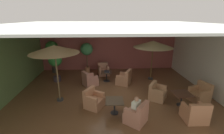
{
  "coord_description": "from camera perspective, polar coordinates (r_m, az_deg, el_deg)",
  "views": [
    {
      "loc": [
        -0.44,
        -7.26,
        3.88
      ],
      "look_at": [
        0.0,
        0.43,
        1.39
      ],
      "focal_mm": 24.95,
      "sensor_mm": 36.0,
      "label": 1
    }
  ],
  "objects": [
    {
      "name": "ground_plane",
      "position": [
        8.24,
        0.18,
        -10.27
      ],
      "size": [
        10.11,
        8.67,
        0.02
      ],
      "primitive_type": "cube",
      "color": "brown"
    },
    {
      "name": "wall_back_brick",
      "position": [
        11.75,
        -1.09,
        7.49
      ],
      "size": [
        10.11,
        0.08,
        3.52
      ],
      "primitive_type": "cube",
      "color": "#974A44",
      "rests_on": "ground_plane"
    },
    {
      "name": "wall_left_accent",
      "position": [
        8.83,
        -34.34,
        0.82
      ],
      "size": [
        0.08,
        8.67,
        3.52
      ],
      "primitive_type": "cube",
      "color": "#597942",
      "rests_on": "ground_plane"
    },
    {
      "name": "wall_right_plain",
      "position": [
        9.32,
        32.69,
        1.87
      ],
      "size": [
        0.08,
        8.67,
        3.52
      ],
      "primitive_type": "cube",
      "color": "silver",
      "rests_on": "ground_plane"
    },
    {
      "name": "ceiling_slab",
      "position": [
        7.28,
        0.2,
        15.29
      ],
      "size": [
        10.11,
        8.67,
        0.06
      ],
      "primitive_type": "cube",
      "color": "silver",
      "rests_on": "wall_back_brick"
    },
    {
      "name": "cafe_table_front_left",
      "position": [
        9.77,
        -2.02,
        -2.74
      ],
      "size": [
        0.69,
        0.69,
        0.61
      ],
      "color": "black",
      "rests_on": "ground_plane"
    },
    {
      "name": "armchair_front_left_north",
      "position": [
        9.28,
        -8.17,
        -4.86
      ],
      "size": [
        1.01,
        1.0,
        0.87
      ],
      "color": "#B07563",
      "rests_on": "ground_plane"
    },
    {
      "name": "armchair_front_left_east",
      "position": [
        9.41,
        4.55,
        -4.36
      ],
      "size": [
        1.05,
        1.07,
        0.91
      ],
      "color": "#AD7755",
      "rests_on": "ground_plane"
    },
    {
      "name": "armchair_front_left_south",
      "position": [
        10.9,
        -3.16,
        -1.26
      ],
      "size": [
        0.81,
        0.84,
        0.82
      ],
      "color": "tan",
      "rests_on": "ground_plane"
    },
    {
      "name": "cafe_table_front_right",
      "position": [
        7.82,
        24.28,
        -9.55
      ],
      "size": [
        0.81,
        0.81,
        0.61
      ],
      "color": "black",
      "rests_on": "ground_plane"
    },
    {
      "name": "armchair_front_right_north",
      "position": [
        8.67,
        29.49,
        -8.76
      ],
      "size": [
        0.96,
        0.96,
        0.91
      ],
      "color": "#AF7D53",
      "rests_on": "ground_plane"
    },
    {
      "name": "armchair_front_right_east",
      "position": [
        8.05,
        16.2,
        -9.22
      ],
      "size": [
        1.04,
        1.06,
        0.81
      ],
      "color": "tan",
      "rests_on": "ground_plane"
    },
    {
      "name": "armchair_front_right_south",
      "position": [
        7.05,
        28.12,
        -14.86
      ],
      "size": [
        0.83,
        0.81,
        0.87
      ],
      "color": "tan",
      "rests_on": "ground_plane"
    },
    {
      "name": "cafe_table_mid_center",
      "position": [
        6.61,
        0.92,
        -12.98
      ],
      "size": [
        0.76,
        0.76,
        0.61
      ],
      "color": "black",
      "rests_on": "ground_plane"
    },
    {
      "name": "armchair_mid_center_north",
      "position": [
        7.15,
        -6.7,
        -12.1
      ],
      "size": [
        1.0,
        1.01,
        0.86
      ],
      "color": "#B47A55",
      "rests_on": "ground_plane"
    },
    {
      "name": "armchair_mid_center_east",
      "position": [
        6.24,
        9.01,
        -17.0
      ],
      "size": [
        1.02,
        1.03,
        0.89
      ],
      "color": "#B2755C",
      "rests_on": "ground_plane"
    },
    {
      "name": "patio_umbrella_tall_red",
      "position": [
        9.94,
        14.85,
        8.07
      ],
      "size": [
        2.42,
        2.42,
        2.5
      ],
      "color": "#2D2D2D",
      "rests_on": "ground_plane"
    },
    {
      "name": "patio_umbrella_center_beige",
      "position": [
        7.32,
        -20.35,
        6.03
      ],
      "size": [
        2.18,
        2.18,
        2.71
      ],
      "color": "#2D2D2D",
      "rests_on": "ground_plane"
    },
    {
      "name": "potted_tree_left_corner",
      "position": [
        11.05,
        -9.28,
        5.9
      ],
      "size": [
        0.86,
        0.86,
        2.18
      ],
      "color": "#AF6D49",
      "rests_on": "ground_plane"
    },
    {
      "name": "potted_tree_mid_left",
      "position": [
        11.75,
        -21.12,
        6.2
      ],
      "size": [
        0.88,
        0.88,
        2.29
      ],
      "color": "#353329",
      "rests_on": "ground_plane"
    },
    {
      "name": "potted_tree_mid_right",
      "position": [
        10.1,
        -20.05,
        1.64
      ],
      "size": [
        0.8,
        0.8,
        1.79
      ],
      "color": "#382C33",
      "rests_on": "ground_plane"
    },
    {
      "name": "patron_blue_shirt",
      "position": [
        6.04,
        8.83,
        -13.83
      ],
      "size": [
        0.4,
        0.42,
        0.65
      ],
      "color": "silver",
      "rests_on": "ground_plane"
    },
    {
      "name": "iced_drink_cup",
      "position": [
        9.58,
        -1.63,
        -1.76
      ],
      "size": [
        0.08,
        0.08,
        0.11
      ],
      "primitive_type": "cylinder",
      "color": "white",
      "rests_on": "cafe_table_front_left"
    },
    {
      "name": "open_laptop",
      "position": [
        9.56,
        -1.83,
        -1.82
      ],
      "size": [
        0.36,
        0.3,
        0.2
      ],
      "color": "#9EA0A5",
      "rests_on": "cafe_table_front_left"
    }
  ]
}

